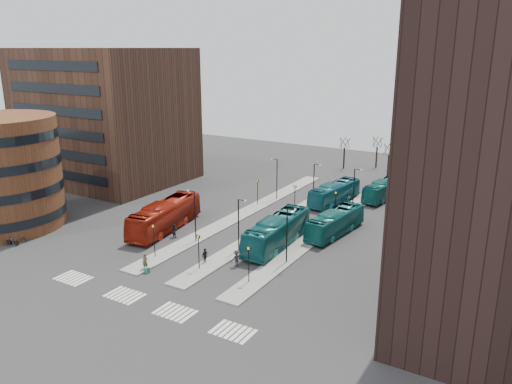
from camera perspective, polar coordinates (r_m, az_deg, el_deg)
The scene contains 22 objects.
ground at distance 45.66m, azimuth -17.52°, elevation -13.51°, with size 160.00×160.00×0.00m, color #2B2B2D.
island_left at distance 69.12m, azimuth -1.22°, elevation -2.35°, with size 2.50×45.00×0.15m, color gray.
island_mid at distance 66.31m, azimuth 3.19°, elevation -3.19°, with size 2.50×45.00×0.15m, color gray.
island_right at distance 63.93m, azimuth 7.97°, elevation -4.08°, with size 2.50×45.00×0.15m, color gray.
suitcase at distance 52.43m, azimuth -12.38°, elevation -8.72°, with size 0.48×0.38×0.60m, color navy.
red_bus at distance 63.37m, azimuth -10.37°, elevation -2.70°, with size 3.06×13.08×3.64m, color maroon.
teal_bus_a at distance 57.46m, azimuth 2.44°, elevation -4.51°, with size 2.94×12.57×3.50m, color #125C5D.
teal_bus_b at distance 74.06m, azimuth 8.97°, elevation -0.09°, with size 2.58×11.04×3.08m, color #16616F.
teal_bus_c at distance 61.76m, azimuth 9.06°, elevation -3.45°, with size 2.53×10.80×3.01m, color #156965.
teal_bus_d at distance 77.73m, azimuth 14.44°, elevation 0.31°, with size 2.47×10.56×2.94m, color #13615E.
traveller at distance 52.87m, azimuth -12.55°, elevation -7.79°, with size 0.66×0.43×1.81m, color #4A492C.
commuter_a at distance 61.04m, azimuth -9.31°, elevation -4.39°, with size 0.79×0.62×1.63m, color black.
commuter_b at distance 53.42m, azimuth -5.85°, elevation -7.28°, with size 0.99×0.41×1.70m, color black.
commuter_c at distance 52.51m, azimuth -2.23°, elevation -7.58°, with size 1.15×0.66×1.78m, color black.
bicycle_near at distance 64.33m, azimuth -26.26°, elevation -5.16°, with size 0.63×1.80×0.95m, color gray.
bicycle_mid at distance 64.49m, azimuth -26.02°, elevation -5.06°, with size 0.46×1.62×0.97m, color gray.
bicycle_far at distance 65.08m, azimuth -25.20°, elevation -4.85°, with size 0.54×1.55×0.82m, color gray.
crosswalk_stripes at distance 46.91m, azimuth -12.36°, elevation -12.25°, with size 22.35×2.40×0.01m.
office_block at distance 88.66m, azimuth -16.71°, elevation 8.36°, with size 25.00×20.12×22.00m.
sign_poles at distance 59.95m, azimuth -0.23°, elevation -2.94°, with size 12.45×22.12×3.65m.
lamp_posts at distance 63.25m, azimuth 2.91°, elevation -0.81°, with size 14.04×20.24×6.12m.
bare_trees at distance 94.59m, azimuth 12.83°, elevation 3.99°, with size 10.97×8.14×5.90m.
Camera 1 is at (30.75, -25.57, 22.04)m, focal length 35.00 mm.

